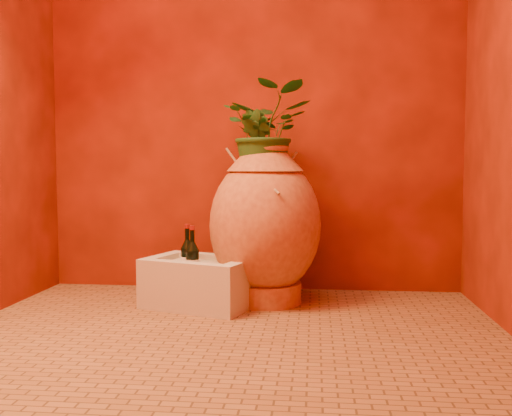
# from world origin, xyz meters

# --- Properties ---
(floor) EXTENTS (2.50, 2.50, 0.00)m
(floor) POSITION_xyz_m (0.00, 0.00, 0.00)
(floor) COLOR brown
(floor) RESTS_ON ground
(wall_back) EXTENTS (2.50, 0.02, 2.50)m
(wall_back) POSITION_xyz_m (0.00, 1.00, 1.25)
(wall_back) COLOR #521404
(wall_back) RESTS_ON ground
(amphora) EXTENTS (0.64, 0.64, 0.87)m
(amphora) POSITION_xyz_m (0.11, 0.63, 0.43)
(amphora) COLOR #BF7136
(amphora) RESTS_ON floor
(stone_basin) EXTENTS (0.64, 0.55, 0.26)m
(stone_basin) POSITION_xyz_m (-0.23, 0.50, 0.12)
(stone_basin) COLOR beige
(stone_basin) RESTS_ON floor
(wine_bottle_a) EXTENTS (0.07, 0.07, 0.30)m
(wine_bottle_a) POSITION_xyz_m (-0.26, 0.45, 0.25)
(wine_bottle_a) COLOR black
(wine_bottle_a) RESTS_ON stone_basin
(wine_bottle_b) EXTENTS (0.08, 0.08, 0.33)m
(wine_bottle_b) POSITION_xyz_m (-0.08, 0.55, 0.26)
(wine_bottle_b) COLOR black
(wine_bottle_b) RESTS_ON stone_basin
(wine_bottle_c) EXTENTS (0.07, 0.07, 0.30)m
(wine_bottle_c) POSITION_xyz_m (-0.31, 0.54, 0.25)
(wine_bottle_c) COLOR black
(wine_bottle_c) RESTS_ON stone_basin
(wall_tap) EXTENTS (0.07, 0.14, 0.15)m
(wall_tap) POSITION_xyz_m (0.12, 0.92, 0.76)
(wall_tap) COLOR #AA6627
(wall_tap) RESTS_ON wall_back
(plant_main) EXTENTS (0.49, 0.43, 0.52)m
(plant_main) POSITION_xyz_m (0.12, 0.65, 0.94)
(plant_main) COLOR #204E1C
(plant_main) RESTS_ON amphora
(plant_side) EXTENTS (0.24, 0.25, 0.36)m
(plant_side) POSITION_xyz_m (0.07, 0.58, 0.87)
(plant_side) COLOR #204E1C
(plant_side) RESTS_ON amphora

